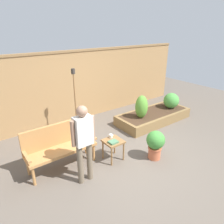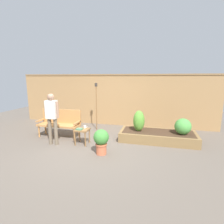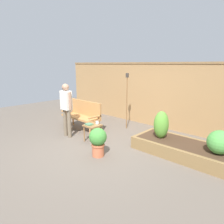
% 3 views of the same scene
% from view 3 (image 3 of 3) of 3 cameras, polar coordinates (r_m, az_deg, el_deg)
% --- Properties ---
extents(ground_plane, '(14.00, 14.00, 0.00)m').
position_cam_3_polar(ground_plane, '(5.42, -4.12, -9.50)').
color(ground_plane, '#60564C').
extents(fence_back, '(8.40, 0.14, 2.16)m').
position_cam_3_polar(fence_back, '(7.09, 11.38, 4.91)').
color(fence_back, '#A37A4C').
rests_on(fence_back, ground_plane).
extents(garden_bench, '(1.44, 0.48, 0.94)m').
position_cam_3_polar(garden_bench, '(6.64, -8.20, -0.34)').
color(garden_bench, '#B77F47').
rests_on(garden_bench, ground_plane).
extents(side_table, '(0.40, 0.40, 0.48)m').
position_cam_3_polar(side_table, '(5.60, -5.47, -4.40)').
color(side_table, olive).
rests_on(side_table, ground_plane).
extents(cup_on_table, '(0.12, 0.08, 0.08)m').
position_cam_3_polar(cup_on_table, '(5.63, -4.19, -2.99)').
color(cup_on_table, silver).
rests_on(cup_on_table, side_table).
extents(book_on_table, '(0.19, 0.16, 0.04)m').
position_cam_3_polar(book_on_table, '(5.57, -6.42, -3.44)').
color(book_on_table, '#4C7A56').
rests_on(book_on_table, side_table).
extents(potted_boxwood, '(0.41, 0.41, 0.68)m').
position_cam_3_polar(potted_boxwood, '(4.73, -3.97, -7.84)').
color(potted_boxwood, '#C66642').
rests_on(potted_boxwood, ground_plane).
extents(raised_planter_bed, '(2.40, 1.00, 0.30)m').
position_cam_3_polar(raised_planter_bed, '(5.12, 19.67, -9.84)').
color(raised_planter_bed, olive).
rests_on(raised_planter_bed, ground_plane).
extents(shrub_near_bench, '(0.36, 0.36, 0.68)m').
position_cam_3_polar(shrub_near_bench, '(5.16, 13.63, -3.49)').
color(shrub_near_bench, brown).
rests_on(shrub_near_bench, raised_planter_bed).
extents(shrub_far_corner, '(0.49, 0.49, 0.49)m').
position_cam_3_polar(shrub_far_corner, '(4.72, 27.95, -7.49)').
color(shrub_far_corner, brown).
rests_on(shrub_far_corner, raised_planter_bed).
extents(tiki_torch, '(0.10, 0.10, 1.81)m').
position_cam_3_polar(tiki_torch, '(6.59, 4.22, 5.74)').
color(tiki_torch, brown).
rests_on(tiki_torch, ground_plane).
extents(person_by_bench, '(0.47, 0.20, 1.56)m').
position_cam_3_polar(person_by_bench, '(5.98, -12.69, 1.77)').
color(person_by_bench, '#70604C').
rests_on(person_by_bench, ground_plane).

